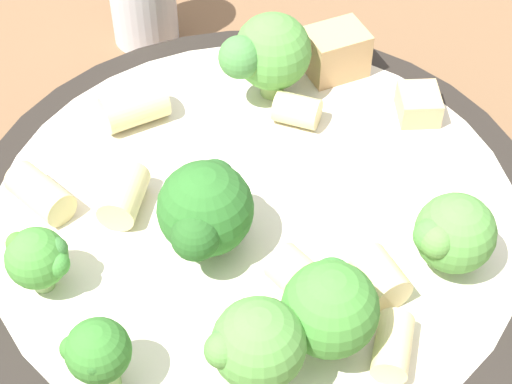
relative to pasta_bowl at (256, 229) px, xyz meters
name	(u,v)px	position (x,y,z in m)	size (l,w,h in m)	color
ground_plane	(256,258)	(0.00, 0.00, -0.02)	(2.00, 2.00, 0.00)	brown
pasta_bowl	(256,229)	(0.00, 0.00, 0.00)	(0.25, 0.25, 0.03)	#28231E
broccoli_floret_0	(452,234)	(-0.04, -0.07, 0.03)	(0.03, 0.03, 0.03)	#84AD60
broccoli_floret_1	(331,305)	(-0.07, -0.02, 0.04)	(0.04, 0.03, 0.04)	#9EC175
broccoli_floret_2	(268,53)	(0.07, -0.01, 0.04)	(0.04, 0.04, 0.04)	#93B766
broccoli_floret_3	(38,258)	(-0.03, 0.09, 0.03)	(0.02, 0.02, 0.03)	#9EC175
broccoli_floret_4	(205,210)	(-0.02, 0.02, 0.04)	(0.04, 0.04, 0.04)	#9EC175
broccoli_floret_5	(97,354)	(-0.08, 0.06, 0.03)	(0.02, 0.02, 0.03)	#84AD60
broccoli_floret_6	(255,346)	(-0.08, 0.01, 0.04)	(0.03, 0.03, 0.04)	#84AD60
rigatoni_0	(302,279)	(-0.04, -0.01, 0.02)	(0.02, 0.02, 0.03)	beige
rigatoni_1	(40,193)	(0.01, 0.09, 0.02)	(0.02, 0.02, 0.03)	beige
rigatoni_2	(124,195)	(0.01, 0.05, 0.02)	(0.02, 0.02, 0.03)	beige
rigatoni_3	(134,107)	(0.06, 0.05, 0.02)	(0.02, 0.02, 0.03)	beige
rigatoni_4	(380,278)	(-0.05, -0.04, 0.02)	(0.02, 0.02, 0.02)	beige
rigatoni_5	(393,346)	(-0.08, -0.04, 0.02)	(0.01, 0.01, 0.02)	beige
rigatoni_6	(297,110)	(0.05, -0.02, 0.02)	(0.01, 0.01, 0.02)	beige
chicken_chunk_0	(336,52)	(0.09, -0.05, 0.03)	(0.03, 0.02, 0.02)	tan
chicken_chunk_1	(419,104)	(0.05, -0.08, 0.02)	(0.02, 0.02, 0.01)	tan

